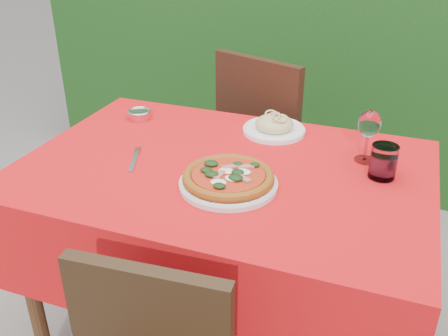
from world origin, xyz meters
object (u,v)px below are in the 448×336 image
(pasta_plate, at_px, (274,126))
(fork, at_px, (134,161))
(steel_ramekin, at_px, (140,115))
(pizza_plate, at_px, (228,179))
(chair_far, at_px, (269,141))
(wine_glass, at_px, (369,126))
(water_glass, at_px, (383,163))

(pasta_plate, relative_size, fork, 1.18)
(fork, height_order, steel_ramekin, steel_ramekin)
(pizza_plate, height_order, steel_ramekin, pizza_plate)
(chair_far, bearing_deg, fork, 93.20)
(chair_far, bearing_deg, pizza_plate, 117.20)
(pasta_plate, bearing_deg, pizza_plate, -92.50)
(wine_glass, height_order, steel_ramekin, wine_glass)
(pizza_plate, distance_m, pasta_plate, 0.42)
(pizza_plate, height_order, wine_glass, wine_glass)
(pasta_plate, bearing_deg, wine_glass, -19.49)
(water_glass, xyz_separation_m, fork, (-0.74, -0.17, -0.04))
(pizza_plate, xyz_separation_m, steel_ramekin, (-0.49, 0.37, -0.01))
(pizza_plate, relative_size, wine_glass, 1.80)
(pizza_plate, distance_m, fork, 0.34)
(wine_glass, bearing_deg, pizza_plate, -138.57)
(chair_far, relative_size, pizza_plate, 3.01)
(steel_ramekin, bearing_deg, wine_glass, -4.29)
(chair_far, height_order, wine_glass, chair_far)
(pasta_plate, xyz_separation_m, wine_glass, (0.33, -0.12, 0.10))
(pasta_plate, relative_size, water_glass, 2.15)
(chair_far, bearing_deg, steel_ramekin, 68.03)
(pizza_plate, relative_size, steel_ramekin, 3.83)
(water_glass, bearing_deg, pasta_plate, 151.59)
(pizza_plate, relative_size, fork, 1.64)
(pizza_plate, bearing_deg, wine_glass, 41.43)
(pizza_plate, distance_m, water_glass, 0.46)
(chair_far, distance_m, fork, 0.83)
(fork, bearing_deg, wine_glass, -0.06)
(water_glass, relative_size, steel_ramekin, 1.28)
(wine_glass, bearing_deg, fork, -158.65)
(pizza_plate, distance_m, wine_glass, 0.47)
(wine_glass, relative_size, fork, 0.91)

